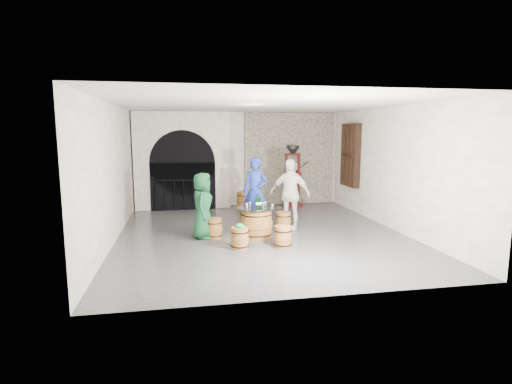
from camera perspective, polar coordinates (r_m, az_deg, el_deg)
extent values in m
plane|color=#303033|center=(10.14, 0.70, -5.94)|extent=(8.00, 8.00, 0.00)
plane|color=white|center=(13.79, -2.51, 4.68)|extent=(8.00, 0.00, 8.00)
plane|color=white|center=(6.01, 8.10, -0.58)|extent=(8.00, 0.00, 8.00)
plane|color=white|center=(9.80, -19.81, 2.55)|extent=(0.00, 8.00, 8.00)
plane|color=white|center=(11.07, 18.81, 3.25)|extent=(0.00, 8.00, 8.00)
plane|color=beige|center=(9.83, 0.73, 12.42)|extent=(8.00, 8.00, 0.00)
cube|color=gray|center=(14.09, 4.82, 4.74)|extent=(3.20, 0.12, 3.18)
cube|color=white|center=(13.41, -10.45, 4.43)|extent=(3.10, 0.50, 3.18)
cube|color=black|center=(13.23, -10.35, 0.78)|extent=(2.10, 0.03, 1.55)
cylinder|color=black|center=(13.15, -10.44, 4.13)|extent=(2.10, 0.03, 2.10)
cylinder|color=black|center=(13.14, -10.37, 1.63)|extent=(1.79, 0.04, 0.04)
cylinder|color=black|center=(13.24, -14.18, -0.58)|extent=(0.02, 0.02, 0.98)
cylinder|color=black|center=(13.22, -12.89, -0.55)|extent=(0.02, 0.02, 0.98)
cylinder|color=black|center=(13.21, -11.61, -0.51)|extent=(0.02, 0.02, 0.98)
cylinder|color=black|center=(13.21, -10.32, -0.48)|extent=(0.02, 0.02, 0.98)
cylinder|color=black|center=(13.21, -9.03, -0.44)|extent=(0.02, 0.02, 0.98)
cylinder|color=black|center=(13.22, -7.74, -0.41)|extent=(0.02, 0.02, 0.98)
cylinder|color=black|center=(13.24, -6.45, -0.37)|extent=(0.02, 0.02, 0.98)
cube|color=black|center=(13.16, 13.34, 5.14)|extent=(0.20, 1.10, 2.00)
cube|color=black|center=(13.14, 13.14, 5.14)|extent=(0.06, 0.88, 1.76)
cube|color=black|center=(13.15, 13.26, 5.14)|extent=(0.22, 0.92, 0.06)
cube|color=black|center=(12.88, 13.77, 5.05)|extent=(0.22, 0.06, 1.80)
cube|color=black|center=(13.15, 13.26, 5.14)|extent=(0.22, 0.06, 1.80)
cube|color=black|center=(13.41, 12.76, 5.22)|extent=(0.22, 0.06, 1.80)
cylinder|color=brown|center=(9.70, 0.05, -4.49)|extent=(0.74, 0.74, 0.70)
cylinder|color=brown|center=(9.70, 0.05, -4.49)|extent=(0.79, 0.79, 0.15)
torus|color=black|center=(9.76, 0.05, -5.85)|extent=(0.79, 0.79, 0.02)
torus|color=black|center=(9.65, 0.05, -3.11)|extent=(0.79, 0.79, 0.02)
cylinder|color=brown|center=(9.62, 0.05, -2.40)|extent=(0.75, 0.75, 0.02)
cylinder|color=black|center=(9.62, 0.05, -2.26)|extent=(0.96, 0.96, 0.01)
cylinder|color=brown|center=(9.73, -5.98, -5.21)|extent=(0.37, 0.37, 0.46)
cylinder|color=brown|center=(9.73, -5.98, -5.21)|extent=(0.40, 0.40, 0.10)
torus|color=black|center=(9.77, -5.97, -6.10)|extent=(0.41, 0.41, 0.02)
torus|color=black|center=(9.70, -6.00, -4.32)|extent=(0.41, 0.41, 0.02)
cylinder|color=brown|center=(9.68, -6.01, -3.84)|extent=(0.38, 0.38, 0.02)
cylinder|color=brown|center=(10.72, -0.06, -3.87)|extent=(0.37, 0.37, 0.46)
cylinder|color=brown|center=(10.72, -0.06, -3.87)|extent=(0.40, 0.40, 0.10)
torus|color=black|center=(10.76, -0.06, -4.68)|extent=(0.41, 0.41, 0.02)
torus|color=black|center=(10.69, -0.06, -3.05)|extent=(0.41, 0.41, 0.02)
cylinder|color=brown|center=(10.67, -0.06, -2.61)|extent=(0.38, 0.38, 0.02)
cylinder|color=brown|center=(10.46, 3.95, -4.20)|extent=(0.37, 0.37, 0.46)
cylinder|color=brown|center=(10.46, 3.95, -4.20)|extent=(0.40, 0.40, 0.10)
torus|color=black|center=(10.50, 3.94, -5.03)|extent=(0.41, 0.41, 0.02)
torus|color=black|center=(10.43, 3.96, -3.37)|extent=(0.41, 0.41, 0.02)
cylinder|color=brown|center=(10.41, 3.96, -2.92)|extent=(0.38, 0.38, 0.02)
cylinder|color=brown|center=(8.94, 3.86, -6.44)|extent=(0.37, 0.37, 0.46)
cylinder|color=brown|center=(8.94, 3.86, -6.44)|extent=(0.40, 0.40, 0.10)
torus|color=black|center=(8.98, 3.85, -7.40)|extent=(0.41, 0.41, 0.02)
torus|color=black|center=(8.90, 3.87, -5.47)|extent=(0.41, 0.41, 0.02)
cylinder|color=brown|center=(8.88, 3.88, -4.94)|extent=(0.38, 0.38, 0.02)
cylinder|color=brown|center=(8.81, -2.33, -6.65)|extent=(0.37, 0.37, 0.46)
cylinder|color=brown|center=(8.81, -2.33, -6.65)|extent=(0.40, 0.40, 0.10)
torus|color=black|center=(8.86, -2.33, -7.62)|extent=(0.41, 0.41, 0.02)
torus|color=black|center=(8.77, -2.34, -5.66)|extent=(0.41, 0.41, 0.02)
cylinder|color=brown|center=(8.75, -2.34, -5.13)|extent=(0.38, 0.38, 0.02)
ellipsoid|color=#0D9238|center=(8.74, -2.35, -4.82)|extent=(0.18, 0.18, 0.10)
cylinder|color=#0D9238|center=(8.73, -1.79, -5.08)|extent=(0.12, 0.12, 0.01)
imported|color=#113F22|center=(9.63, -7.64, -1.95)|extent=(0.64, 0.86, 1.59)
imported|color=navy|center=(10.77, -0.07, 0.01)|extent=(0.81, 0.70, 1.87)
imported|color=silver|center=(10.51, 4.83, -0.29)|extent=(1.16, 0.95, 1.85)
cylinder|color=black|center=(9.58, 0.17, -1.59)|extent=(0.07, 0.07, 0.22)
cylinder|color=white|center=(9.58, 0.17, -1.65)|extent=(0.08, 0.08, 0.06)
cone|color=black|center=(9.55, 0.17, -0.85)|extent=(0.07, 0.07, 0.05)
cylinder|color=black|center=(9.54, 0.17, -0.53)|extent=(0.03, 0.03, 0.07)
cylinder|color=black|center=(9.59, 0.57, -1.58)|extent=(0.07, 0.07, 0.22)
cylinder|color=white|center=(9.59, 0.57, -1.63)|extent=(0.08, 0.08, 0.06)
cone|color=black|center=(9.57, 0.58, -0.84)|extent=(0.07, 0.07, 0.05)
cylinder|color=black|center=(9.56, 0.58, -0.51)|extent=(0.03, 0.03, 0.07)
cylinder|color=black|center=(9.71, 0.23, -1.45)|extent=(0.07, 0.07, 0.22)
cylinder|color=white|center=(9.71, 0.23, -1.50)|extent=(0.08, 0.08, 0.06)
cone|color=black|center=(9.69, 0.23, -0.72)|extent=(0.07, 0.07, 0.05)
cylinder|color=black|center=(9.68, 0.23, -0.40)|extent=(0.03, 0.03, 0.07)
cylinder|color=brown|center=(12.89, -1.73, -1.36)|extent=(0.44, 0.44, 0.63)
cylinder|color=brown|center=(12.89, -1.73, -1.36)|extent=(0.47, 0.47, 0.14)
torus|color=black|center=(12.93, -1.73, -2.29)|extent=(0.49, 0.49, 0.02)
torus|color=black|center=(12.85, -1.74, -0.43)|extent=(0.49, 0.49, 0.02)
cylinder|color=brown|center=(12.84, -1.74, 0.05)|extent=(0.45, 0.45, 0.02)
cube|color=#510E0D|center=(13.84, 5.20, -1.79)|extent=(0.61, 0.51, 0.11)
cube|color=#510E0D|center=(13.69, 5.27, 2.59)|extent=(0.54, 0.38, 0.13)
cube|color=#510E0D|center=(13.64, 5.30, 5.33)|extent=(0.52, 0.18, 0.08)
cylinder|color=black|center=(13.74, 5.24, 0.68)|extent=(0.06, 0.06, 1.09)
cylinder|color=black|center=(13.62, 5.32, 6.39)|extent=(0.42, 0.42, 0.10)
cone|color=black|center=(13.63, 5.31, 5.84)|extent=(0.42, 0.42, 0.22)
cube|color=#510E0D|center=(13.63, 4.40, 1.79)|extent=(0.08, 0.08, 1.75)
cube|color=#510E0D|center=(13.79, 6.10, 1.84)|extent=(0.08, 0.08, 1.75)
cylinder|color=#510E0D|center=(13.75, 6.62, 3.65)|extent=(0.47, 0.08, 0.34)
cube|color=silver|center=(14.10, 5.88, 3.71)|extent=(0.18, 0.10, 0.22)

